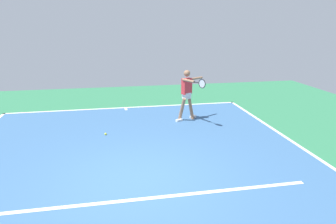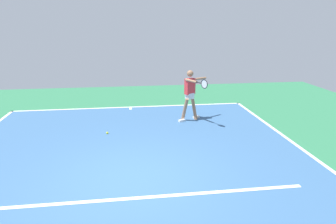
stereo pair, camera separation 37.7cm
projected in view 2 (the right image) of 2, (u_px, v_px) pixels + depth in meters
ground_plane at (133, 181)px, 6.21m from camera, size 19.71×19.71×0.00m
court_surface at (133, 180)px, 6.21m from camera, size 9.04×11.63×0.00m
court_line_baseline_near at (131, 107)px, 11.68m from camera, size 9.04×0.10×0.01m
court_line_sideline_left at (328, 167)px, 6.78m from camera, size 0.10×11.63×0.01m
court_line_service at (134, 198)px, 5.58m from camera, size 6.78×0.10×0.01m
court_line_centre_mark at (131, 108)px, 11.49m from camera, size 0.10×0.30×0.01m
tennis_player at (191, 92)px, 9.83m from camera, size 1.05×1.36×1.73m
tennis_ball_by_baseline at (107, 133)px, 8.83m from camera, size 0.07×0.07×0.07m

